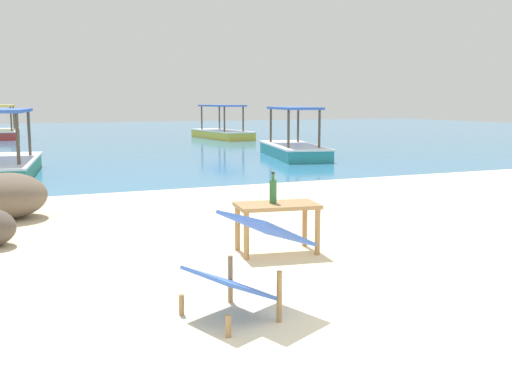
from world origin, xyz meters
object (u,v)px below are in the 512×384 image
(boat_yellow, at_px, (222,131))
(boat_green, at_px, (4,162))
(boat_teal, at_px, (293,146))
(bottle, at_px, (273,191))
(low_bench_table, at_px, (277,212))
(deck_chair_near, at_px, (248,258))
(boat_red, at_px, (3,131))

(boat_yellow, xyz_separation_m, boat_green, (-8.17, -9.58, 0.00))
(boat_teal, bearing_deg, bottle, 165.50)
(low_bench_table, relative_size, deck_chair_near, 0.93)
(low_bench_table, bearing_deg, boat_yellow, 80.17)
(low_bench_table, height_order, deck_chair_near, deck_chair_near)
(bottle, relative_size, boat_yellow, 0.08)
(boat_yellow, xyz_separation_m, boat_red, (-7.75, 3.79, 0.00))
(bottle, bearing_deg, boat_red, 94.48)
(boat_green, bearing_deg, boat_teal, 110.27)
(deck_chair_near, bearing_deg, boat_green, -98.50)
(boat_teal, relative_size, boat_yellow, 1.03)
(bottle, xyz_separation_m, boat_teal, (4.95, 9.12, -0.34))
(low_bench_table, xyz_separation_m, boat_teal, (4.93, 9.16, -0.14))
(deck_chair_near, xyz_separation_m, boat_yellow, (6.99, 18.80, -0.13))
(deck_chair_near, height_order, boat_green, boat_green)
(boat_teal, bearing_deg, boat_yellow, 6.10)
(low_bench_table, xyz_separation_m, bottle, (-0.02, 0.04, 0.20))
(boat_red, bearing_deg, boat_teal, 34.16)
(boat_teal, relative_size, boat_red, 1.02)
(deck_chair_near, relative_size, boat_teal, 0.23)
(low_bench_table, xyz_separation_m, boat_green, (-2.10, 7.78, -0.14))
(low_bench_table, height_order, bottle, bottle)
(low_bench_table, relative_size, boat_green, 0.22)
(low_bench_table, relative_size, boat_teal, 0.21)
(low_bench_table, height_order, boat_teal, boat_teal)
(boat_red, bearing_deg, boat_yellow, 69.24)
(boat_yellow, bearing_deg, boat_green, -44.08)
(deck_chair_near, distance_m, boat_teal, 12.11)
(boat_teal, distance_m, boat_green, 7.17)
(bottle, relative_size, boat_green, 0.08)
(boat_green, bearing_deg, low_bench_table, 24.29)
(deck_chair_near, relative_size, boat_green, 0.23)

